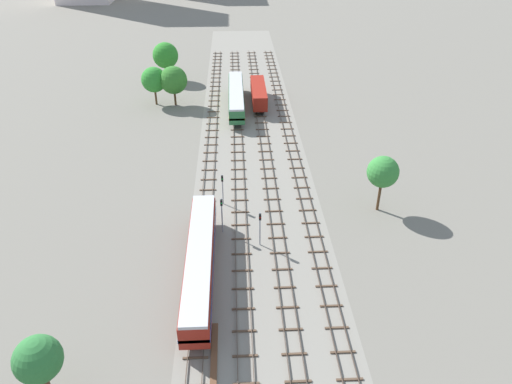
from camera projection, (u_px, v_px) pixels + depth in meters
name	position (u px, v px, depth m)	size (l,w,h in m)	color
ground_plane	(252.00, 159.00, 78.44)	(480.00, 480.00, 0.00)	slate
ballast_bed	(252.00, 159.00, 78.44)	(17.81, 176.00, 0.01)	gray
track_far_left	(210.00, 156.00, 78.94)	(2.40, 126.00, 0.29)	#47382D
track_left	(238.00, 156.00, 79.13)	(2.40, 126.00, 0.29)	#47382D
track_centre_left	(266.00, 155.00, 79.32)	(2.40, 126.00, 0.29)	#47382D
track_centre	(294.00, 155.00, 79.50)	(2.40, 126.00, 0.29)	#47382D
passenger_coach_far_left_nearest	(200.00, 260.00, 52.59)	(2.96, 22.00, 3.80)	maroon
passenger_coach_left_near	(236.00, 96.00, 95.94)	(2.96, 22.00, 3.80)	#286638
freight_boxcar_centre_left_mid	(259.00, 93.00, 97.89)	(2.87, 14.00, 3.60)	maroon
signal_post_nearest	(222.00, 211.00, 59.63)	(0.28, 0.47, 5.08)	gray
signal_post_near	(222.00, 186.00, 65.38)	(0.28, 0.47, 4.67)	gray
signal_post_mid	(260.00, 225.00, 57.47)	(0.28, 0.47, 4.77)	gray
lineside_tree_0	(383.00, 172.00, 62.72)	(4.21, 4.21, 8.02)	#4C331E
lineside_tree_1	(165.00, 55.00, 109.35)	(5.82, 5.82, 8.65)	#4C331E
lineside_tree_2	(154.00, 80.00, 96.41)	(5.07, 5.07, 7.76)	#4C331E
lineside_tree_3	(173.00, 80.00, 96.11)	(5.53, 5.53, 8.02)	#4C331E
lineside_tree_4	(38.00, 360.00, 38.59)	(3.96, 3.96, 6.85)	#4C331E
spare_rail_bundle	(214.00, 366.00, 43.74)	(0.60, 10.00, 0.24)	brown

